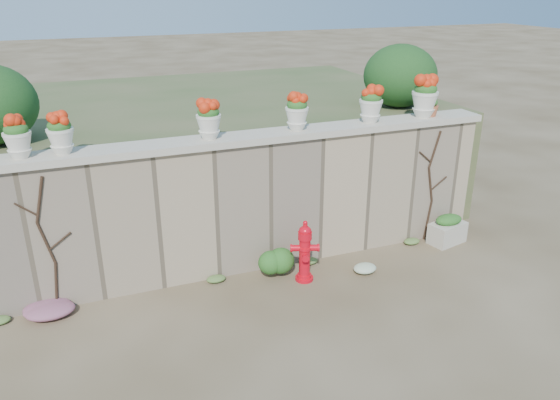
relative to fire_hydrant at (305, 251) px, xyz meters
name	(u,v)px	position (x,y,z in m)	size (l,w,h in m)	color
ground	(285,331)	(-0.74, -1.08, -0.48)	(80.00, 80.00, 0.00)	#4A3B25
stone_wall	(241,207)	(-0.74, 0.72, 0.52)	(8.00, 0.40, 2.00)	#9E8869
wall_cap	(239,139)	(-0.74, 0.72, 1.57)	(8.10, 0.52, 0.10)	beige
raised_fill	(192,149)	(-0.74, 3.92, 0.52)	(9.00, 6.00, 2.00)	#384C23
back_shrub_right	(400,76)	(2.66, 1.92, 2.07)	(1.30, 1.30, 1.10)	#143814
vine_left	(48,244)	(-3.41, 0.50, 0.51)	(0.60, 0.04, 1.91)	black
vine_right	(431,185)	(2.49, 0.50, 0.51)	(0.60, 0.04, 1.91)	black
fire_hydrant	(305,251)	(0.00, 0.00, 0.00)	(0.41, 0.29, 0.95)	red
planter_box	(448,230)	(2.74, 0.26, -0.24)	(0.68, 0.49, 0.51)	beige
green_shrub	(277,261)	(-0.37, 0.17, -0.18)	(0.62, 0.56, 0.59)	#1E5119
magenta_clump	(49,307)	(-3.53, 0.41, -0.37)	(0.82, 0.55, 0.22)	#BC258E
white_flowers	(365,267)	(0.96, -0.11, -0.39)	(0.47, 0.38, 0.17)	white
urn_pot_0	(17,137)	(-3.55, 0.72, 1.88)	(0.33, 0.33, 0.52)	silver
urn_pot_1	(60,134)	(-3.06, 0.72, 1.88)	(0.33, 0.33, 0.52)	silver
urn_pot_2	(209,120)	(-1.15, 0.72, 1.89)	(0.34, 0.34, 0.54)	silver
urn_pot_3	(297,112)	(0.16, 0.72, 1.89)	(0.34, 0.34, 0.53)	silver
urn_pot_4	(371,104)	(1.38, 0.72, 1.90)	(0.36, 0.36, 0.57)	silver
urn_pot_5	(425,97)	(2.35, 0.72, 1.94)	(0.41, 0.41, 0.65)	silver
terracotta_pot	(431,108)	(2.49, 0.72, 1.75)	(0.23, 0.23, 0.28)	#A65332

